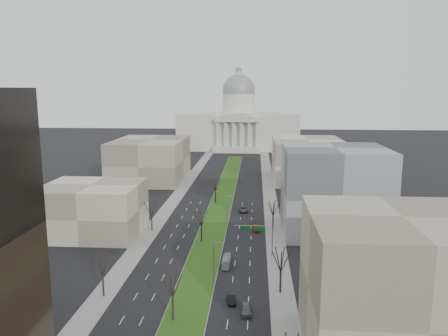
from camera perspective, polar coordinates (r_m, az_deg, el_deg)
The scene contains 25 objects.
ground at distance 154.96m, azimuth -0.38°, elevation -4.66°, with size 600.00×600.00×0.00m, color black.
median at distance 153.96m, azimuth -0.41°, elevation -4.72°, with size 8.00×222.03×0.20m.
sidewalk_left at distance 133.77m, azimuth -8.80°, elevation -7.17°, with size 5.00×330.00×0.15m, color gray.
sidewalk_right at distance 130.59m, azimuth 6.47°, elevation -7.55°, with size 5.00×330.00×0.15m, color gray.
capitol at distance 300.05m, azimuth 1.91°, elevation 5.70°, with size 80.00×46.00×55.00m.
building_beige_left at distance 127.13m, azimuth -16.76°, elevation -5.17°, with size 26.00×22.00×14.00m, color gray.
building_tan_right at distance 70.87m, azimuth 21.75°, elevation -14.47°, with size 26.00×24.00×22.00m, color gray.
building_grey_right at distance 126.36m, azimuth 14.14°, elevation -2.80°, with size 28.00×26.00×24.00m, color slate.
building_far_left at distance 197.46m, azimuth -9.62°, elevation 1.09°, with size 30.00×40.00×18.00m, color gray.
building_far_right at distance 198.06m, azimuth 10.82°, elevation 1.08°, with size 30.00×40.00×18.00m, color gray.
tree_left_mid at distance 88.88m, azimuth -15.64°, elevation -11.80°, with size 5.40×5.40×9.72m.
tree_left_far at distance 125.28m, azimuth -9.47°, elevation -5.17°, with size 5.28×5.28×9.50m.
tree_right_mid at distance 87.73m, azimuth 7.45°, elevation -11.68°, with size 5.52×5.52×9.94m.
tree_right_far at distance 125.87m, azimuth 6.45°, elevation -5.17°, with size 5.04×5.04×9.07m.
tree_median_a at distance 77.91m, azimuth -6.77°, elevation -14.71°, with size 5.40×5.40×9.72m.
tree_median_b at distance 114.95m, azimuth -2.99°, elevation -6.36°, with size 5.40×5.40×9.72m.
tree_median_c at distance 153.49m, azimuth -1.13°, elevation -2.12°, with size 5.40×5.40×9.72m.
streetlamp_median_b at distance 91.62m, azimuth -1.31°, elevation -12.21°, with size 1.90×0.20×9.16m.
streetlamp_median_c at distance 129.38m, azimuth 0.40°, elevation -5.47°, with size 1.90×0.20×9.16m.
mast_arm_signs at distance 104.87m, azimuth 4.85°, elevation -8.54°, with size 9.12×0.24×8.09m.
car_grey_near at distance 82.67m, azimuth 2.90°, elevation -17.90°, with size 1.88×4.68×1.60m, color #57595F.
car_black at distance 86.23m, azimuth 0.94°, elevation -16.72°, with size 1.44×4.13×1.36m, color black.
car_red at distance 126.30m, azimuth 4.14°, elevation -7.81°, with size 2.12×5.21×1.51m, color maroon.
car_grey_far at distance 144.94m, azimuth 2.53°, elevation -5.40°, with size 2.61×5.66×1.57m, color #505458.
box_van at distance 102.28m, azimuth 0.31°, elevation -12.04°, with size 1.71×7.31×2.04m, color silver.
Camera 1 is at (12.01, -29.31, 39.69)m, focal length 35.00 mm.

